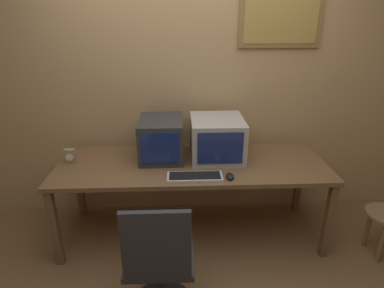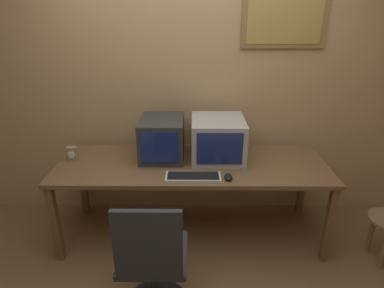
# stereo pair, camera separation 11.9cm
# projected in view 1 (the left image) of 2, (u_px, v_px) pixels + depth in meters

# --- Properties ---
(wall_back) EXTENTS (8.00, 0.08, 2.60)m
(wall_back) POSITION_uv_depth(u_px,v_px,m) (191.00, 83.00, 2.95)
(wall_back) COLOR tan
(wall_back) RESTS_ON ground_plane
(desk) EXTENTS (2.27, 0.77, 0.72)m
(desk) POSITION_uv_depth(u_px,v_px,m) (192.00, 169.00, 2.74)
(desk) COLOR brown
(desk) RESTS_ON ground_plane
(monitor_left) EXTENTS (0.37, 0.46, 0.35)m
(monitor_left) POSITION_uv_depth(u_px,v_px,m) (161.00, 139.00, 2.77)
(monitor_left) COLOR #333333
(monitor_left) RESTS_ON desk
(monitor_right) EXTENTS (0.45, 0.48, 0.35)m
(monitor_right) POSITION_uv_depth(u_px,v_px,m) (217.00, 138.00, 2.77)
(monitor_right) COLOR #B7B2A8
(monitor_right) RESTS_ON desk
(keyboard_main) EXTENTS (0.43, 0.16, 0.03)m
(keyboard_main) POSITION_uv_depth(u_px,v_px,m) (195.00, 177.00, 2.47)
(keyboard_main) COLOR beige
(keyboard_main) RESTS_ON desk
(mouse_near_keyboard) EXTENTS (0.06, 0.10, 0.04)m
(mouse_near_keyboard) POSITION_uv_depth(u_px,v_px,m) (230.00, 176.00, 2.46)
(mouse_near_keyboard) COLOR black
(mouse_near_keyboard) RESTS_ON desk
(desk_clock) EXTENTS (0.09, 0.05, 0.12)m
(desk_clock) POSITION_uv_depth(u_px,v_px,m) (70.00, 156.00, 2.70)
(desk_clock) COLOR #A38456
(desk_clock) RESTS_ON desk
(office_chair) EXTENTS (0.45, 0.45, 0.93)m
(office_chair) POSITION_uv_depth(u_px,v_px,m) (160.00, 269.00, 2.03)
(office_chair) COLOR black
(office_chair) RESTS_ON ground_plane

